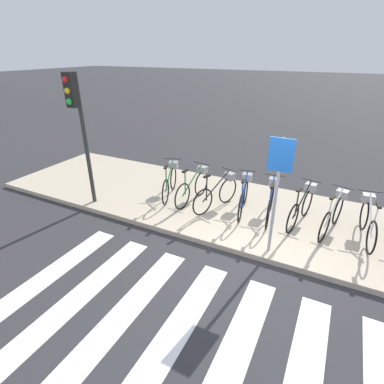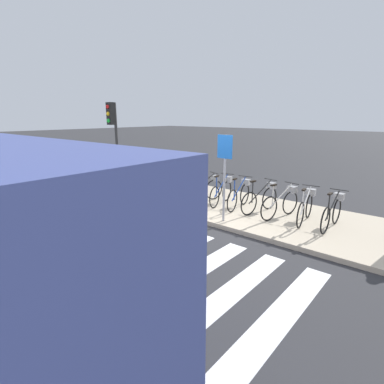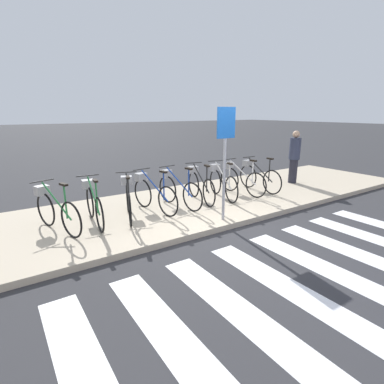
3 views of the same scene
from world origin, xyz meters
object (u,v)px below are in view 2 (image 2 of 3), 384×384
at_px(parked_bicycle_5, 262,197).
at_px(parked_bicycle_6, 282,202).
at_px(parked_bicycle_7, 306,206).
at_px(parked_bicycle_4, 240,194).
at_px(sign_post, 225,164).
at_px(parked_bicycle_1, 190,185).
at_px(parked_bicycle_8, 333,211).
at_px(traffic_light, 113,129).
at_px(parked_bicycle_3, 222,190).
at_px(parked_bicycle_0, 175,182).
at_px(parked_bicycle_2, 205,188).

bearing_deg(parked_bicycle_5, parked_bicycle_6, -5.90).
height_order(parked_bicycle_6, parked_bicycle_7, same).
relative_size(parked_bicycle_4, sign_post, 0.70).
xyz_separation_m(parked_bicycle_1, parked_bicycle_8, (4.72, 0.06, 0.00)).
xyz_separation_m(parked_bicycle_5, traffic_light, (-5.05, -1.49, 1.89)).
height_order(parked_bicycle_8, traffic_light, traffic_light).
distance_m(parked_bicycle_1, parked_bicycle_4, 2.01).
distance_m(parked_bicycle_8, sign_post, 2.98).
bearing_deg(sign_post, parked_bicycle_5, 75.06).
relative_size(traffic_light, sign_post, 1.40).
bearing_deg(parked_bicycle_7, sign_post, -140.99).
bearing_deg(parked_bicycle_5, parked_bicycle_3, -177.00).
relative_size(parked_bicycle_4, parked_bicycle_5, 1.01).
distance_m(parked_bicycle_8, traffic_light, 7.45).
bearing_deg(traffic_light, parked_bicycle_0, 40.32).
xyz_separation_m(parked_bicycle_0, traffic_light, (-1.61, -1.37, 1.89)).
height_order(parked_bicycle_0, traffic_light, traffic_light).
xyz_separation_m(traffic_light, sign_post, (4.67, 0.06, -0.76)).
distance_m(parked_bicycle_3, parked_bicycle_4, 0.66).
relative_size(parked_bicycle_4, parked_bicycle_7, 1.00).
bearing_deg(parked_bicycle_5, parked_bicycle_0, -177.96).
bearing_deg(parked_bicycle_8, parked_bicycle_3, -179.75).
xyz_separation_m(parked_bicycle_6, traffic_light, (-5.72, -1.42, 1.89)).
xyz_separation_m(parked_bicycle_4, sign_post, (0.32, -1.37, 1.13)).
xyz_separation_m(parked_bicycle_0, parked_bicycle_3, (2.07, 0.05, 0.00)).
height_order(traffic_light, sign_post, traffic_light).
bearing_deg(sign_post, parked_bicycle_7, 39.01).
height_order(parked_bicycle_3, traffic_light, traffic_light).
bearing_deg(parked_bicycle_6, parked_bicycle_7, 1.70).
bearing_deg(sign_post, parked_bicycle_1, 150.46).
height_order(parked_bicycle_2, traffic_light, traffic_light).
bearing_deg(parked_bicycle_8, parked_bicycle_4, -179.80).
bearing_deg(sign_post, parked_bicycle_2, 142.42).
height_order(parked_bicycle_0, parked_bicycle_6, same).
bearing_deg(parked_bicycle_6, parked_bicycle_8, 0.53).
height_order(parked_bicycle_0, parked_bicycle_2, same).
xyz_separation_m(parked_bicycle_3, parked_bicycle_8, (3.37, 0.01, 0.00)).
bearing_deg(parked_bicycle_7, traffic_light, -167.27).
bearing_deg(parked_bicycle_2, parked_bicycle_5, 5.60).
height_order(parked_bicycle_2, parked_bicycle_3, same).
distance_m(parked_bicycle_4, parked_bicycle_7, 2.03).
distance_m(parked_bicycle_1, parked_bicycle_3, 1.35).
height_order(parked_bicycle_3, parked_bicycle_6, same).
bearing_deg(sign_post, parked_bicycle_6, 52.48).
bearing_deg(traffic_light, parked_bicycle_1, 30.46).
bearing_deg(parked_bicycle_6, parked_bicycle_2, -177.27).
height_order(parked_bicycle_5, parked_bicycle_8, same).
bearing_deg(parked_bicycle_5, parked_bicycle_4, -174.65).
bearing_deg(parked_bicycle_5, traffic_light, -163.55).
bearing_deg(parked_bicycle_2, parked_bicycle_1, 173.65).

